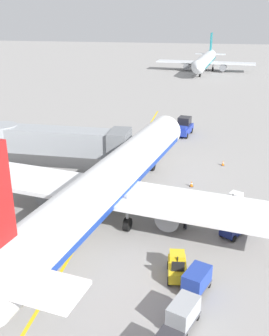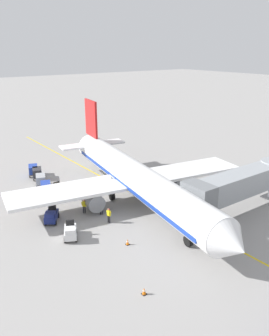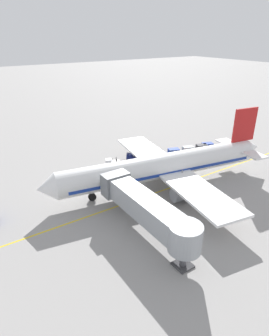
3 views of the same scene
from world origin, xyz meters
name	(u,v)px [view 3 (image 3 of 3)]	position (x,y,z in m)	size (l,w,h in m)	color
ground_plane	(172,187)	(0.00, 0.00, 0.00)	(400.00, 400.00, 0.00)	gray
gate_lead_in_line	(172,187)	(0.00, 0.00, 0.00)	(0.24, 80.00, 0.01)	gold
parked_airliner	(164,166)	(1.34, 0.52, 3.19)	(30.45, 37.23, 10.63)	white
jet_bridge	(147,208)	(-6.89, 9.81, 3.46)	(16.03, 3.50, 4.98)	#93999E
baggage_tug_lead	(112,163)	(11.74, 3.79, 0.71)	(2.20, 2.77, 1.62)	silver
baggage_tug_trailing	(133,157)	(11.81, -0.61, 0.71)	(2.41, 2.74, 1.62)	navy
baggage_tug_spare	(173,157)	(7.82, -6.85, 0.71)	(1.57, 2.63, 1.62)	gold
baggage_cart_front	(174,152)	(9.17, -8.23, 0.95)	(1.99, 2.96, 1.58)	#4C4C51
baggage_cart_second_in_train	(188,150)	(8.58, -11.32, 0.95)	(1.99, 2.96, 1.58)	#4C4C51
baggage_cart_third_in_train	(202,148)	(7.88, -14.34, 0.95)	(1.99, 2.96, 1.58)	#4C4C51
baggage_cart_tail_end	(207,146)	(7.86, -15.93, 0.95)	(1.99, 2.96, 1.58)	#4C4C51
ground_crew_wing_walker	(142,168)	(6.48, 1.10, 0.95)	(0.66, 0.45, 1.69)	#232328
ground_crew_loader	(144,164)	(7.88, -0.39, 0.95)	(0.57, 0.58, 1.69)	#232328
ground_crew_marshaller	(129,171)	(6.87, 3.28, 0.95)	(0.31, 0.73, 1.69)	#232328
safety_cone_nose_left	(100,180)	(7.87, 8.19, 0.29)	(0.36, 0.36, 0.59)	black
safety_cone_nose_right	(53,183)	(11.06, 14.85, 0.29)	(0.36, 0.36, 0.59)	black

